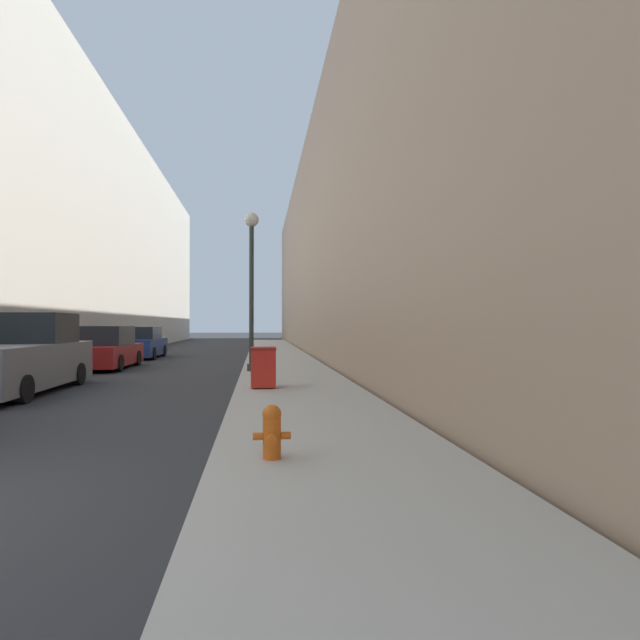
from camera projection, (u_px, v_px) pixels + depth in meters
name	position (u px, v px, depth m)	size (l,w,h in m)	color
sidewalk_right	(282.00, 362.00, 22.61)	(3.25, 60.00, 0.12)	#ADA89E
building_left_glass	(11.00, 228.00, 28.77)	(12.00, 60.00, 14.63)	beige
building_right_stone	(398.00, 250.00, 31.54)	(12.00, 60.00, 12.92)	#9E7F66
fire_hydrant	(272.00, 430.00, 6.07)	(0.46, 0.35, 0.66)	#D15614
trash_bin	(263.00, 367.00, 12.85)	(0.65, 0.70, 1.05)	red
lamppost	(251.00, 268.00, 17.46)	(0.51, 0.51, 5.56)	#2D332D
pickup_truck	(18.00, 359.00, 12.77)	(2.11, 5.43, 2.06)	slate
parked_sedan_near	(106.00, 349.00, 19.68)	(1.94, 4.61, 1.69)	maroon
parked_sedan_far	(142.00, 344.00, 25.77)	(1.91, 4.52, 1.63)	navy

